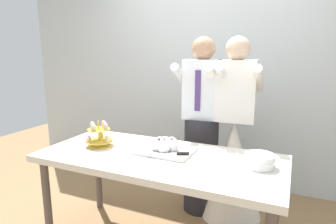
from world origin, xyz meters
name	(u,v)px	position (x,y,z in m)	size (l,w,h in m)	color
rear_wall	(214,59)	(0.00, 1.45, 1.45)	(5.20, 0.10, 2.90)	silver
dessert_table	(159,165)	(0.00, 0.00, 0.70)	(1.80, 0.80, 0.78)	silver
cupcake_stand	(99,136)	(-0.54, 0.00, 0.86)	(0.23, 0.23, 0.21)	gold
main_cake_tray	(165,147)	(0.01, 0.08, 0.82)	(0.42, 0.33, 0.12)	silver
plate_stack	(259,160)	(0.70, 0.08, 0.82)	(0.20, 0.20, 0.09)	white
person_groom	(201,136)	(0.11, 0.70, 0.75)	(0.50, 0.53, 1.66)	#232328
person_bride	(233,157)	(0.41, 0.71, 0.58)	(0.56, 0.56, 1.66)	white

